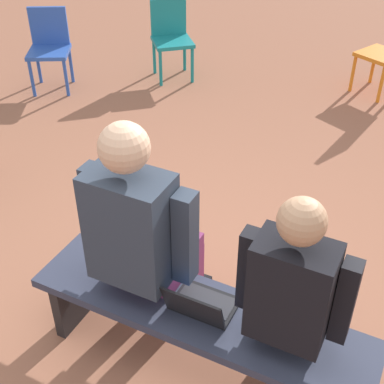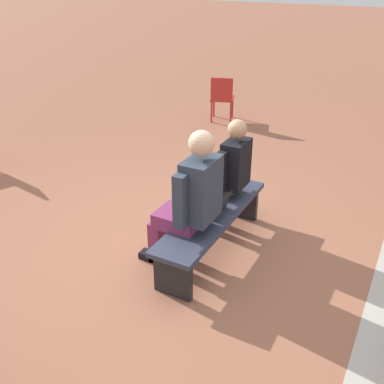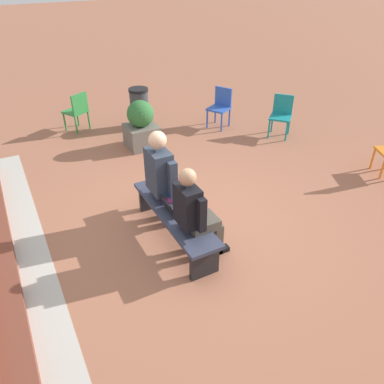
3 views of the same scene
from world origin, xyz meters
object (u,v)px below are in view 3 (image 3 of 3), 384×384
object	(u,v)px
plastic_chair_foreground	(221,105)
plastic_chair_far_right	(281,113)
plastic_chair_near_bench_left	(77,109)
litter_bin	(140,108)
person_student	(196,212)
person_adult	(167,177)
bench	(175,217)
laptop	(174,208)
planter	(141,126)

from	to	relation	value
plastic_chair_foreground	plastic_chair_far_right	bearing A→B (deg)	-140.00
plastic_chair_near_bench_left	litter_bin	distance (m)	1.32
plastic_chair_far_right	person_student	bearing A→B (deg)	126.31
plastic_chair_far_right	person_adult	bearing A→B (deg)	116.58
bench	person_adult	size ratio (longest dim) A/B	1.25
person_adult	laptop	world-z (taller)	person_adult
plastic_chair_near_bench_left	plastic_chair_foreground	distance (m)	3.08
litter_bin	person_student	bearing A→B (deg)	167.38
person_student	laptop	world-z (taller)	person_student
person_student	person_adult	world-z (taller)	person_adult
person_student	plastic_chair_near_bench_left	bearing A→B (deg)	3.46
bench	planter	xyz separation A→B (m)	(2.89, -0.69, 0.08)
person_adult	planter	xyz separation A→B (m)	(2.55, -0.61, -0.32)
person_student	planter	bearing A→B (deg)	-10.52
laptop	plastic_chair_far_right	bearing A→B (deg)	-59.39
person_student	bench	bearing A→B (deg)	8.16
person_student	litter_bin	distance (m)	4.42
laptop	plastic_chair_foreground	xyz separation A→B (m)	(3.07, -2.62, -0.02)
plastic_chair_foreground	planter	bearing A→B (deg)	94.90
plastic_chair_near_bench_left	plastic_chair_far_right	distance (m)	4.30
litter_bin	laptop	bearing A→B (deg)	164.92
person_adult	laptop	xyz separation A→B (m)	(-0.36, 0.09, -0.26)
bench	litter_bin	bearing A→B (deg)	-14.96
bench	litter_bin	distance (m)	3.99
plastic_chair_far_right	plastic_chair_foreground	size ratio (longest dim) A/B	1.00
planter	laptop	bearing A→B (deg)	166.48
bench	person_student	bearing A→B (deg)	-171.84
bench	planter	distance (m)	2.98
person_adult	litter_bin	world-z (taller)	person_adult
plastic_chair_near_bench_left	plastic_chair_foreground	world-z (taller)	same
planter	plastic_chair_near_bench_left	bearing A→B (deg)	33.54
bench	planter	size ratio (longest dim) A/B	1.91
person_adult	plastic_chair_foreground	bearing A→B (deg)	-43.10
laptop	bench	bearing A→B (deg)	-40.43
bench	plastic_chair_foreground	size ratio (longest dim) A/B	2.14
plastic_chair_near_bench_left	plastic_chair_foreground	size ratio (longest dim) A/B	1.00
plastic_chair_near_bench_left	plastic_chair_foreground	xyz separation A→B (m)	(-1.20, -2.83, 0.00)
person_adult	plastic_chair_near_bench_left	xyz separation A→B (m)	(3.92, 0.29, -0.28)
plastic_chair_foreground	plastic_chair_near_bench_left	bearing A→B (deg)	66.97
person_adult	plastic_chair_near_bench_left	size ratio (longest dim) A/B	1.72
person_adult	plastic_chair_near_bench_left	bearing A→B (deg)	4.28
person_student	plastic_chair_far_right	bearing A→B (deg)	-53.69
bench	person_student	size ratio (longest dim) A/B	1.38
plastic_chair_far_right	plastic_chair_foreground	xyz separation A→B (m)	(1.02, 0.85, 0.00)
litter_bin	plastic_chair_foreground	bearing A→B (deg)	-116.64
person_student	person_adult	bearing A→B (deg)	-0.57
bench	person_adult	world-z (taller)	person_adult
bench	plastic_chair_near_bench_left	world-z (taller)	plastic_chair_near_bench_left
planter	plastic_chair_foreground	bearing A→B (deg)	-85.10
person_adult	plastic_chair_foreground	world-z (taller)	person_adult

